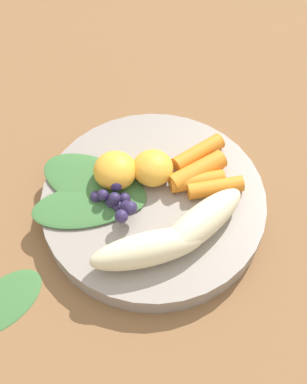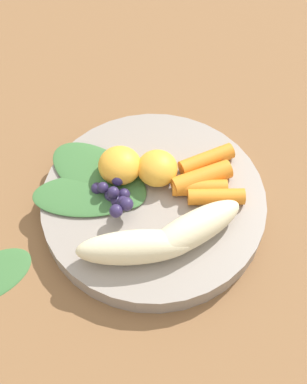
{
  "view_description": "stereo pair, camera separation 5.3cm",
  "coord_description": "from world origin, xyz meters",
  "views": [
    {
      "loc": [
        -0.22,
        -0.2,
        0.47
      ],
      "look_at": [
        0.0,
        0.0,
        0.03
      ],
      "focal_mm": 49.72,
      "sensor_mm": 36.0,
      "label": 1
    },
    {
      "loc": [
        -0.18,
        -0.24,
        0.47
      ],
      "look_at": [
        0.0,
        0.0,
        0.03
      ],
      "focal_mm": 49.72,
      "sensor_mm": 36.0,
      "label": 2
    }
  ],
  "objects": [
    {
      "name": "ground_plane",
      "position": [
        0.0,
        0.0,
        0.0
      ],
      "size": [
        2.4,
        2.4,
        0.0
      ],
      "primitive_type": "plane",
      "color": "brown"
    },
    {
      "name": "bowl",
      "position": [
        0.0,
        0.0,
        0.01
      ],
      "size": [
        0.23,
        0.23,
        0.02
      ],
      "primitive_type": "cylinder",
      "color": "gray",
      "rests_on": "ground_plane"
    },
    {
      "name": "banana_peeled_left",
      "position": [
        0.0,
        -0.06,
        0.04
      ],
      "size": [
        0.11,
        0.04,
        0.03
      ],
      "primitive_type": "ellipsoid",
      "rotation": [
        0.0,
        0.0,
        6.2
      ],
      "color": "beige",
      "rests_on": "bowl"
    },
    {
      "name": "banana_peeled_right",
      "position": [
        -0.05,
        -0.04,
        0.04
      ],
      "size": [
        0.11,
        0.09,
        0.03
      ],
      "primitive_type": "ellipsoid",
      "rotation": [
        0.0,
        0.0,
        5.72
      ],
      "color": "beige",
      "rests_on": "bowl"
    },
    {
      "name": "orange_segment_near",
      "position": [
        -0.01,
        0.04,
        0.04
      ],
      "size": [
        0.04,
        0.04,
        0.03
      ],
      "primitive_type": "ellipsoid",
      "color": "#F4A833",
      "rests_on": "bowl"
    },
    {
      "name": "orange_segment_far",
      "position": [
        0.02,
        0.02,
        0.04
      ],
      "size": [
        0.04,
        0.04,
        0.03
      ],
      "primitive_type": "ellipsoid",
      "color": "#F4A833",
      "rests_on": "bowl"
    },
    {
      "name": "carrot_front",
      "position": [
        0.05,
        -0.04,
        0.03
      ],
      "size": [
        0.06,
        0.05,
        0.02
      ],
      "primitive_type": "cylinder",
      "rotation": [
        0.0,
        1.57,
        5.65
      ],
      "color": "orange",
      "rests_on": "bowl"
    },
    {
      "name": "carrot_mid_left",
      "position": [
        0.04,
        -0.02,
        0.03
      ],
      "size": [
        0.05,
        0.05,
        0.02
      ],
      "primitive_type": "cylinder",
      "rotation": [
        0.0,
        1.57,
        5.65
      ],
      "color": "orange",
      "rests_on": "bowl"
    },
    {
      "name": "carrot_mid_right",
      "position": [
        0.05,
        -0.02,
        0.03
      ],
      "size": [
        0.07,
        0.04,
        0.02
      ],
      "primitive_type": "cylinder",
      "rotation": [
        0.0,
        1.57,
        6.03
      ],
      "color": "orange",
      "rests_on": "bowl"
    },
    {
      "name": "carrot_rear",
      "position": [
        0.07,
        -0.0,
        0.03
      ],
      "size": [
        0.06,
        0.03,
        0.02
      ],
      "primitive_type": "cylinder",
      "rotation": [
        0.0,
        1.57,
        6.07
      ],
      "color": "orange",
      "rests_on": "bowl"
    },
    {
      "name": "blueberry_pile",
      "position": [
        -0.03,
        0.02,
        0.04
      ],
      "size": [
        0.04,
        0.05,
        0.03
      ],
      "color": "#2D234C",
      "rests_on": "bowl"
    },
    {
      "name": "coconut_shred_patch",
      "position": [
        -0.03,
        0.04,
        0.02
      ],
      "size": [
        0.04,
        0.04,
        0.0
      ],
      "primitive_type": "cylinder",
      "color": "white",
      "rests_on": "bowl"
    },
    {
      "name": "kale_leaf_left",
      "position": [
        -0.03,
        0.06,
        0.03
      ],
      "size": [
        0.09,
        0.13,
        0.0
      ],
      "primitive_type": "ellipsoid",
      "rotation": [
        0.0,
        0.0,
        8.12
      ],
      "color": "#3D7038",
      "rests_on": "bowl"
    },
    {
      "name": "kale_leaf_right",
      "position": [
        -0.05,
        0.04,
        0.03
      ],
      "size": [
        0.12,
        0.11,
        0.0
      ],
      "primitive_type": "ellipsoid",
      "rotation": [
        0.0,
        0.0,
        8.79
      ],
      "color": "#3D7038",
      "rests_on": "bowl"
    },
    {
      "name": "kale_leaf_stray",
      "position": [
        -0.17,
        0.03,
        0.0
      ],
      "size": [
        0.08,
        0.05,
        0.01
      ],
      "primitive_type": "ellipsoid",
      "rotation": [
        0.0,
        0.0,
        3.12
      ],
      "color": "#3D7038",
      "rests_on": "ground_plane"
    }
  ]
}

